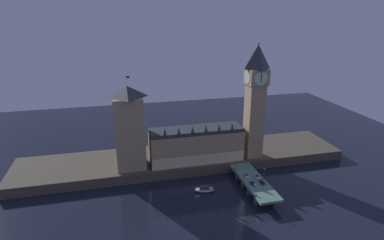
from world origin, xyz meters
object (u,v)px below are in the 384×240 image
at_px(street_lamp_near, 255,188).
at_px(street_lamp_far, 235,163).
at_px(car_northbound_trail, 252,183).
at_px(victoria_tower, 129,127).
at_px(clock_tower, 255,98).
at_px(car_northbound_lead, 246,176).
at_px(street_lamp_mid, 264,172).
at_px(car_southbound_trail, 257,177).
at_px(pedestrian_mid_walk, 263,178).
at_px(car_southbound_lead, 262,182).
at_px(pedestrian_far_rail, 236,169).
at_px(pedestrian_near_rail, 257,195).
at_px(boat_upstream, 204,189).

xyz_separation_m(street_lamp_near, street_lamp_far, (0.00, 29.44, 0.38)).
bearing_deg(car_northbound_trail, victoria_tower, 148.93).
xyz_separation_m(clock_tower, victoria_tower, (-80.54, 3.43, -14.02)).
xyz_separation_m(clock_tower, car_northbound_lead, (-15.30, -26.78, -39.65)).
bearing_deg(street_lamp_mid, car_southbound_trail, 144.95).
relative_size(car_northbound_lead, pedestrian_mid_walk, 2.46).
bearing_deg(car_northbound_trail, car_northbound_lead, 90.00).
height_order(victoria_tower, car_northbound_trail, victoria_tower).
xyz_separation_m(victoria_tower, car_southbound_lead, (71.03, -39.34, -25.68)).
xyz_separation_m(street_lamp_near, street_lamp_mid, (12.40, 14.72, 0.28)).
relative_size(car_northbound_lead, street_lamp_mid, 0.60).
bearing_deg(car_southbound_trail, street_lamp_mid, -35.05).
distance_m(car_southbound_trail, pedestrian_mid_walk, 3.70).
distance_m(pedestrian_far_rail, street_lamp_mid, 18.92).
bearing_deg(car_northbound_trail, street_lamp_mid, 24.23).
xyz_separation_m(victoria_tower, pedestrian_near_rail, (62.34, -51.22, -25.49)).
xyz_separation_m(car_northbound_trail, street_lamp_far, (-3.30, 18.81, 3.92)).
xyz_separation_m(clock_tower, car_southbound_lead, (-9.51, -35.91, -39.70)).
xyz_separation_m(car_southbound_lead, pedestrian_near_rail, (-8.70, -11.87, 0.19)).
xyz_separation_m(pedestrian_far_rail, boat_upstream, (-22.93, -9.29, -5.68)).
relative_size(clock_tower, pedestrian_mid_walk, 43.49).
bearing_deg(car_northbound_trail, clock_tower, 66.90).
height_order(car_northbound_trail, street_lamp_near, street_lamp_near).
height_order(car_northbound_lead, street_lamp_mid, street_lamp_mid).
height_order(pedestrian_far_rail, street_lamp_mid, street_lamp_mid).
height_order(street_lamp_near, street_lamp_far, street_lamp_far).
bearing_deg(pedestrian_mid_walk, victoria_tower, 154.54).
relative_size(car_northbound_lead, car_northbound_trail, 1.07).
bearing_deg(car_southbound_trail, car_northbound_lead, 155.06).
xyz_separation_m(car_southbound_lead, pedestrian_mid_walk, (2.90, 4.15, 0.25)).
bearing_deg(pedestrian_far_rail, boat_upstream, -157.94).
relative_size(car_southbound_trail, pedestrian_near_rail, 2.54).
bearing_deg(street_lamp_far, car_southbound_trail, -53.75).
distance_m(clock_tower, boat_upstream, 66.79).
relative_size(victoria_tower, car_southbound_lead, 12.99).
bearing_deg(pedestrian_near_rail, victoria_tower, 140.59).
relative_size(pedestrian_mid_walk, pedestrian_far_rail, 1.11).
relative_size(car_northbound_lead, pedestrian_near_rail, 2.61).
xyz_separation_m(car_southbound_trail, boat_upstream, (-31.63, 2.57, -5.56)).
bearing_deg(car_southbound_lead, pedestrian_far_rail, 115.42).
xyz_separation_m(car_northbound_lead, car_southbound_lead, (5.80, -9.14, -0.06)).
bearing_deg(street_lamp_mid, car_southbound_lead, -128.64).
height_order(clock_tower, car_southbound_lead, clock_tower).
bearing_deg(car_southbound_trail, clock_tower, 72.12).
distance_m(victoria_tower, street_lamp_near, 82.60).
bearing_deg(street_lamp_mid, street_lamp_far, 130.10).
bearing_deg(street_lamp_far, pedestrian_mid_walk, -50.78).
bearing_deg(street_lamp_far, clock_tower, 42.54).
xyz_separation_m(pedestrian_near_rail, pedestrian_far_rail, (0.00, 30.17, -0.04)).
bearing_deg(pedestrian_far_rail, car_southbound_trail, -53.74).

